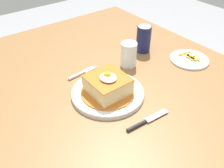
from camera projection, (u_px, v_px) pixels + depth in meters
dining_table at (122, 102)px, 0.99m from camera, size 1.41×1.03×0.72m
main_plate at (108, 93)px, 0.89m from camera, size 0.27×0.27×0.02m
sandwich_meal at (108, 85)px, 0.87m from camera, size 0.20×0.20×0.09m
fork at (80, 74)px, 0.99m from camera, size 0.03×0.14×0.01m
knife at (143, 123)px, 0.77m from camera, size 0.03×0.17×0.01m
soda_can at (144, 39)px, 1.12m from camera, size 0.07×0.07×0.12m
drinking_glass at (129, 56)px, 1.03m from camera, size 0.07×0.07×0.10m
side_plate_fries at (189, 59)px, 1.08m from camera, size 0.17×0.17×0.02m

